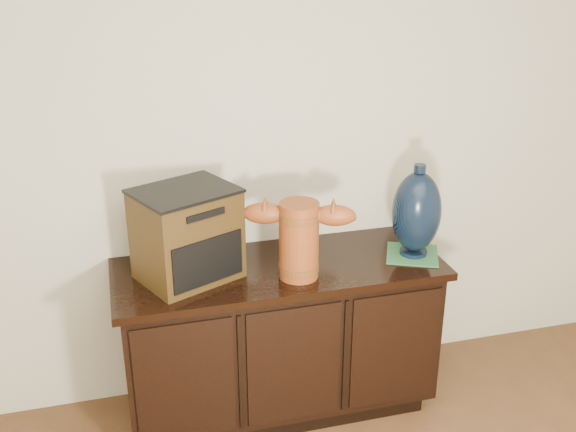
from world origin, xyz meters
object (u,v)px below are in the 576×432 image
object	(u,v)px
tv_radio	(187,234)
spray_can	(218,236)
terracotta_vessel	(299,236)
sideboard	(279,336)
lamp_base	(416,212)

from	to	relation	value
tv_radio	spray_can	bearing A→B (deg)	27.29
terracotta_vessel	sideboard	bearing A→B (deg)	135.14
sideboard	tv_radio	bearing A→B (deg)	-179.87
sideboard	terracotta_vessel	distance (m)	0.57
sideboard	tv_radio	xyz separation A→B (m)	(-0.40, -0.00, 0.57)
terracotta_vessel	tv_radio	size ratio (longest dim) A/B	0.97
spray_can	tv_radio	bearing A→B (deg)	-128.27
sideboard	terracotta_vessel	bearing A→B (deg)	-64.34
sideboard	lamp_base	distance (m)	0.85
terracotta_vessel	lamp_base	bearing A→B (deg)	25.80
sideboard	tv_radio	world-z (taller)	tv_radio
lamp_base	spray_can	bearing A→B (deg)	162.97
lamp_base	spray_can	distance (m)	0.90
sideboard	spray_can	size ratio (longest dim) A/B	8.71
terracotta_vessel	tv_radio	distance (m)	0.47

